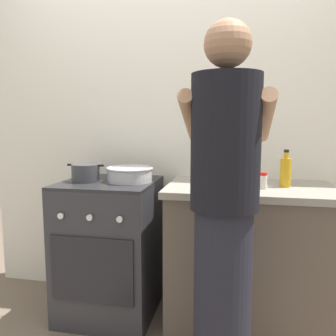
% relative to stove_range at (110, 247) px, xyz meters
% --- Properties ---
extents(ground, '(6.00, 6.00, 0.00)m').
position_rel_stove_range_xyz_m(ground, '(0.35, -0.15, -0.45)').
color(ground, '#6B5B4C').
extents(back_wall, '(3.20, 0.10, 2.50)m').
position_rel_stove_range_xyz_m(back_wall, '(0.55, 0.35, 0.80)').
color(back_wall, silver).
rests_on(back_wall, ground).
extents(countertop, '(1.00, 0.60, 0.90)m').
position_rel_stove_range_xyz_m(countertop, '(0.90, 0.00, 0.00)').
color(countertop, brown).
rests_on(countertop, ground).
extents(stove_range, '(0.60, 0.62, 0.90)m').
position_rel_stove_range_xyz_m(stove_range, '(0.00, 0.00, 0.00)').
color(stove_range, '#2D2D33').
rests_on(stove_range, ground).
extents(pot, '(0.25, 0.18, 0.11)m').
position_rel_stove_range_xyz_m(pot, '(-0.14, -0.04, 0.51)').
color(pot, '#38383D').
rests_on(pot, stove_range).
extents(mixing_bowl, '(0.30, 0.30, 0.09)m').
position_rel_stove_range_xyz_m(mixing_bowl, '(0.14, 0.01, 0.50)').
color(mixing_bowl, '#B7B7BC').
rests_on(mixing_bowl, stove_range).
extents(utensil_crock, '(0.10, 0.10, 0.34)m').
position_rel_stove_range_xyz_m(utensil_crock, '(0.70, 0.17, 0.55)').
color(utensil_crock, silver).
rests_on(utensil_crock, countertop).
extents(spice_bottle, '(0.04, 0.04, 0.10)m').
position_rel_stove_range_xyz_m(spice_bottle, '(0.97, -0.07, 0.50)').
color(spice_bottle, silver).
rests_on(spice_bottle, countertop).
extents(oil_bottle, '(0.06, 0.06, 0.22)m').
position_rel_stove_range_xyz_m(oil_bottle, '(1.10, 0.02, 0.54)').
color(oil_bottle, gold).
rests_on(oil_bottle, countertop).
extents(person, '(0.41, 0.50, 1.70)m').
position_rel_stove_range_xyz_m(person, '(0.77, -0.58, 0.41)').
color(person, black).
rests_on(person, ground).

